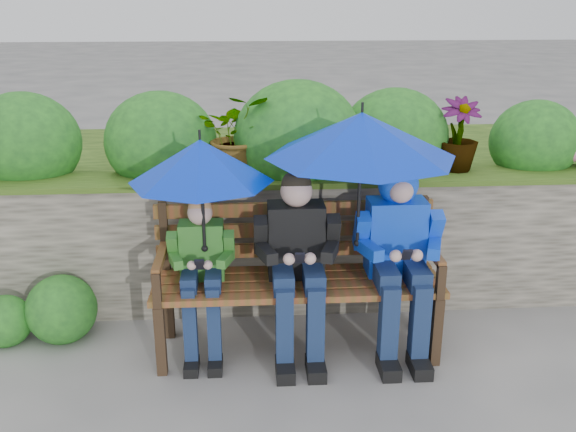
{
  "coord_description": "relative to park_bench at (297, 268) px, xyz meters",
  "views": [
    {
      "loc": [
        -0.25,
        -3.76,
        2.3
      ],
      "look_at": [
        0.0,
        0.1,
        0.95
      ],
      "focal_mm": 40.0,
      "sensor_mm": 36.0,
      "label": 1
    }
  ],
  "objects": [
    {
      "name": "umbrella_right",
      "position": [
        0.38,
        -0.1,
        0.91
      ],
      "size": [
        1.19,
        1.19,
        0.93
      ],
      "color": "#0228C8",
      "rests_on": "ground"
    },
    {
      "name": "boy_right",
      "position": [
        0.66,
        -0.09,
        0.18
      ],
      "size": [
        0.57,
        0.69,
        1.26
      ],
      "color": "#0430D1",
      "rests_on": "ground"
    },
    {
      "name": "boy_middle",
      "position": [
        -0.0,
        -0.1,
        0.13
      ],
      "size": [
        0.55,
        0.64,
        1.24
      ],
      "color": "black",
      "rests_on": "ground"
    },
    {
      "name": "ground",
      "position": [
        -0.06,
        -0.14,
        -0.57
      ],
      "size": [
        60.0,
        60.0,
        0.0
      ],
      "primitive_type": "plane",
      "color": "slate",
      "rests_on": "ground"
    },
    {
      "name": "umbrella_left",
      "position": [
        -0.6,
        -0.08,
        0.76
      ],
      "size": [
        0.9,
        0.9,
        0.79
      ],
      "color": "#0228C8",
      "rests_on": "ground"
    },
    {
      "name": "garden_backdrop",
      "position": [
        -0.1,
        1.46,
        0.06
      ],
      "size": [
        8.0,
        2.84,
        1.79
      ],
      "color": "#524E43",
      "rests_on": "ground"
    },
    {
      "name": "boy_left",
      "position": [
        -0.62,
        -0.08,
        0.06
      ],
      "size": [
        0.43,
        0.5,
        1.08
      ],
      "color": "#427C33",
      "rests_on": "ground"
    },
    {
      "name": "park_bench",
      "position": [
        0.0,
        0.0,
        0.0
      ],
      "size": [
        1.89,
        0.55,
        1.0
      ],
      "color": "#332416",
      "rests_on": "ground"
    }
  ]
}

